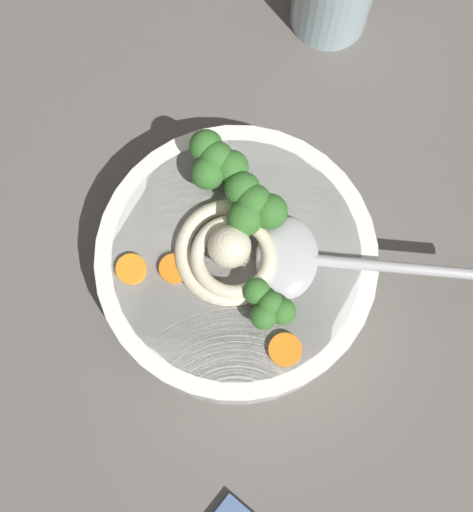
{
  "coord_description": "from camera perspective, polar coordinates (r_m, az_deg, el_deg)",
  "views": [
    {
      "loc": [
        3.57,
        -13.16,
        57.58
      ],
      "look_at": [
        -2.62,
        -2.1,
        8.61
      ],
      "focal_mm": 49.66,
      "sensor_mm": 36.0,
      "label": 1
    }
  ],
  "objects": [
    {
      "name": "table_slab",
      "position": [
        0.58,
        3.3,
        -1.19
      ],
      "size": [
        113.9,
        113.9,
        3.35
      ],
      "primitive_type": "cube",
      "color": "#5B5651",
      "rests_on": "ground"
    },
    {
      "name": "soup_bowl",
      "position": [
        0.53,
        0.0,
        -0.69
      ],
      "size": [
        20.43,
        20.43,
        5.26
      ],
      "color": "white",
      "rests_on": "table_slab"
    },
    {
      "name": "noodle_pile",
      "position": [
        0.5,
        -0.48,
        0.32
      ],
      "size": [
        8.63,
        8.46,
        3.47
      ],
      "color": "beige",
      "rests_on": "soup_bowl"
    },
    {
      "name": "soup_spoon",
      "position": [
        0.5,
        5.68,
        -0.28
      ],
      "size": [
        17.1,
        10.09,
        1.6
      ],
      "rotation": [
        0.0,
        0.0,
        0.42
      ],
      "color": "#B7B7BC",
      "rests_on": "soup_bowl"
    },
    {
      "name": "broccoli_floret_far",
      "position": [
        0.49,
        1.32,
        4.09
      ],
      "size": [
        4.95,
        4.26,
        3.91
      ],
      "color": "#7A9E60",
      "rests_on": "soup_bowl"
    },
    {
      "name": "broccoli_floret_beside_chili",
      "position": [
        0.48,
        2.69,
        -4.08
      ],
      "size": [
        3.63,
        3.12,
        2.87
      ],
      "color": "#7A9E60",
      "rests_on": "soup_bowl"
    },
    {
      "name": "broccoli_floret_beside_noodles",
      "position": [
        0.5,
        -1.69,
        7.65
      ],
      "size": [
        4.75,
        4.09,
        3.76
      ],
      "color": "#7A9E60",
      "rests_on": "soup_bowl"
    },
    {
      "name": "carrot_slice_right",
      "position": [
        0.49,
        3.93,
        -7.55
      ],
      "size": [
        2.31,
        2.31,
        0.6
      ],
      "primitive_type": "cylinder",
      "color": "orange",
      "rests_on": "soup_bowl"
    },
    {
      "name": "carrot_slice_extra_b",
      "position": [
        0.51,
        -8.47,
        -1.06
      ],
      "size": [
        2.17,
        2.17,
        0.56
      ],
      "primitive_type": "cylinder",
      "color": "orange",
      "rests_on": "soup_bowl"
    },
    {
      "name": "carrot_slice_near_spoon",
      "position": [
        0.5,
        -5.06,
        -1.03
      ],
      "size": [
        2.09,
        2.09,
        0.59
      ],
      "primitive_type": "cylinder",
      "color": "orange",
      "rests_on": "soup_bowl"
    }
  ]
}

